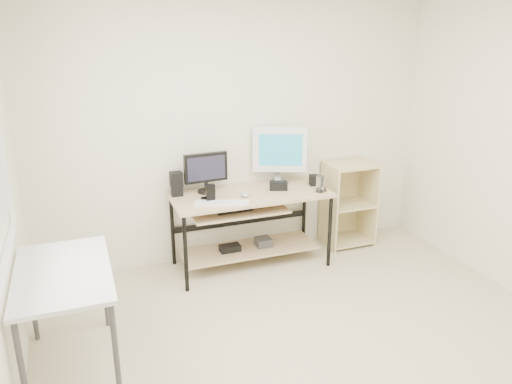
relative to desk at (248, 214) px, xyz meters
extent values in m
cube|color=beige|center=(0.03, -1.66, -0.54)|extent=(4.00, 4.00, 0.01)
cube|color=#EDE6CE|center=(0.03, 0.34, 0.76)|extent=(4.00, 0.01, 2.60)
cube|color=tan|center=(0.03, -0.01, 0.20)|extent=(1.50, 0.65, 0.03)
cube|color=tan|center=(-0.12, -0.06, 0.08)|extent=(0.90, 0.49, 0.02)
cube|color=tan|center=(0.03, 0.04, -0.39)|extent=(1.35, 0.46, 0.02)
cube|color=black|center=(-0.17, -0.06, 0.10)|extent=(0.33, 0.22, 0.01)
cylinder|color=black|center=(0.08, -0.11, 0.10)|extent=(0.14, 0.01, 0.01)
cube|color=#3C3C3F|center=(0.18, 0.04, -0.34)|extent=(0.15, 0.15, 0.08)
cube|color=black|center=(-0.17, 0.04, -0.35)|extent=(0.20, 0.12, 0.06)
cylinder|color=black|center=(-0.68, -0.29, -0.18)|extent=(0.04, 0.04, 0.72)
cylinder|color=black|center=(-0.68, 0.28, -0.18)|extent=(0.04, 0.04, 0.72)
cylinder|color=black|center=(0.74, -0.29, -0.18)|extent=(0.04, 0.04, 0.72)
cylinder|color=black|center=(0.74, 0.28, -0.18)|extent=(0.04, 0.04, 0.72)
cube|color=silver|center=(-1.65, -1.06, 0.20)|extent=(0.60, 1.00, 0.03)
cylinder|color=#3C3C3F|center=(-1.91, -1.52, -0.18)|extent=(0.04, 0.04, 0.72)
cylinder|color=#3C3C3F|center=(-1.91, -0.60, -0.18)|extent=(0.04, 0.04, 0.72)
cylinder|color=#3C3C3F|center=(-1.39, -1.52, -0.18)|extent=(0.04, 0.04, 0.72)
cylinder|color=#3C3C3F|center=(-1.39, -0.60, -0.18)|extent=(0.04, 0.04, 0.72)
cube|color=#D8C587|center=(0.94, 0.12, -0.09)|extent=(0.02, 0.40, 0.90)
cube|color=#D8C587|center=(1.42, 0.12, -0.09)|extent=(0.02, 0.40, 0.90)
cube|color=#D8C587|center=(1.18, 0.31, -0.09)|extent=(0.50, 0.02, 0.90)
cube|color=#D8C587|center=(1.18, 0.12, -0.50)|extent=(0.46, 0.38, 0.02)
cube|color=#D8C587|center=(1.18, 0.12, -0.09)|extent=(0.46, 0.38, 0.02)
cube|color=#D8C587|center=(1.18, 0.12, 0.34)|extent=(0.46, 0.38, 0.02)
cylinder|color=black|center=(-0.36, 0.17, 0.22)|extent=(0.17, 0.17, 0.02)
cylinder|color=black|center=(-0.36, 0.17, 0.27)|extent=(0.04, 0.04, 0.09)
cube|color=black|center=(-0.36, 0.17, 0.46)|extent=(0.42, 0.07, 0.28)
cube|color=black|center=(-0.36, 0.14, 0.46)|extent=(0.35, 0.03, 0.22)
cube|color=silver|center=(0.40, 0.19, 0.22)|extent=(0.19, 0.17, 0.02)
cylinder|color=silver|center=(0.40, 0.19, 0.28)|extent=(0.05, 0.05, 0.11)
cube|color=silver|center=(0.40, 0.19, 0.56)|extent=(0.52, 0.24, 0.45)
cube|color=teal|center=(0.40, 0.16, 0.56)|extent=(0.43, 0.17, 0.36)
cube|color=silver|center=(-0.31, -0.20, 0.22)|extent=(0.50, 0.30, 0.02)
ellipsoid|color=#B5B5BA|center=(-0.06, -0.08, 0.23)|extent=(0.09, 0.12, 0.04)
cube|color=black|center=(0.31, -0.01, 0.25)|extent=(0.19, 0.13, 0.09)
cube|color=black|center=(-0.64, 0.17, 0.26)|extent=(0.10, 0.10, 0.09)
cube|color=black|center=(-0.64, 0.17, 0.37)|extent=(0.11, 0.11, 0.13)
cube|color=black|center=(0.70, 0.01, 0.26)|extent=(0.11, 0.11, 0.10)
cube|color=black|center=(-0.39, -0.10, 0.29)|extent=(0.08, 0.05, 0.16)
cylinder|color=black|center=(-0.44, -0.05, 0.22)|extent=(0.07, 0.07, 0.03)
cube|color=black|center=(0.71, -0.15, 0.22)|extent=(0.11, 0.14, 0.01)
cylinder|color=#A6774B|center=(0.65, -0.21, 0.21)|extent=(0.12, 0.12, 0.01)
cylinder|color=white|center=(0.65, -0.21, 0.30)|extent=(0.09, 0.09, 0.16)
camera|label=1|loc=(-1.49, -4.21, 1.73)|focal=35.00mm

